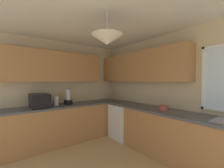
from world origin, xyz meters
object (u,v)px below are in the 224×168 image
Objects in this scene: microwave at (40,101)px; kettle at (56,101)px; dishwasher at (124,121)px; bowl at (164,108)px; blender_appliance at (68,98)px.

kettle is (0.02, 0.34, -0.04)m from microwave.
dishwasher is 1.77× the size of microwave.
dishwasher is at bearing -178.48° from bowl.
kettle reaches higher than dishwasher.
dishwasher is 4.77× the size of bowl.
microwave is at bearing -90.00° from blender_appliance.
blender_appliance is (-1.79, -1.25, 0.12)m from bowl.
bowl is at bearing 34.96° from blender_appliance.
dishwasher is at bearing 70.36° from microwave.
blender_appliance reaches higher than kettle.
dishwasher is at bearing 61.58° from blender_appliance.
microwave is at bearing -93.38° from kettle.
microwave is 2.60m from bowl.
bowl is at bearing 46.44° from microwave.
dishwasher is 1.74m from kettle.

